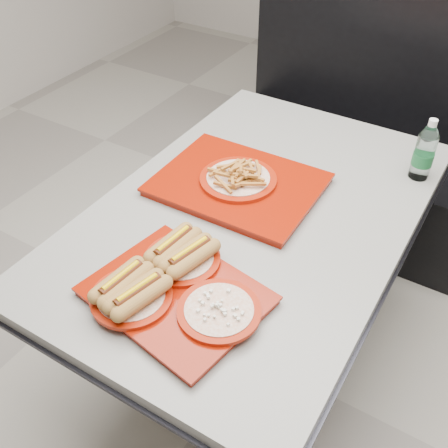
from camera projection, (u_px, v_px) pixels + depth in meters
The scene contains 6 objects.
ground at pixel (248, 354), 2.11m from camera, with size 6.00×6.00×0.00m, color #9B978B.
diner_table at pixel (253, 248), 1.74m from camera, with size 0.92×1.42×0.75m.
booth_bench at pixel (360, 146), 2.57m from camera, with size 1.30×0.57×1.35m.
tray_near at pixel (172, 286), 1.34m from camera, with size 0.48×0.41×0.09m.
tray_far at pixel (238, 181), 1.69m from camera, with size 0.52×0.41×0.10m.
water_bottle at pixel (424, 153), 1.71m from camera, with size 0.07×0.07×0.21m.
Camera 1 is at (0.58, -1.14, 1.77)m, focal length 42.00 mm.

